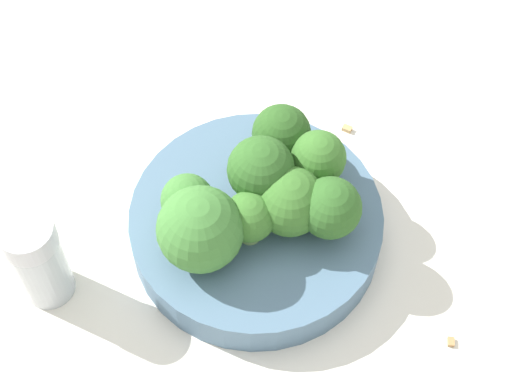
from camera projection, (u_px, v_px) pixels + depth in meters
The scene contains 13 objects.
ground_plane at pixel (256, 237), 0.64m from camera, with size 3.00×3.00×0.00m, color silver.
bowl at pixel (256, 226), 0.62m from camera, with size 0.18×0.18×0.03m, color slate.
broccoli_floret_0 at pixel (261, 171), 0.59m from camera, with size 0.05×0.05×0.06m.
broccoli_floret_1 at pixel (249, 217), 0.58m from camera, with size 0.04×0.04×0.04m.
broccoli_floret_2 at pixel (330, 210), 0.58m from camera, with size 0.04×0.04×0.05m.
broccoli_floret_3 at pixel (200, 230), 0.57m from camera, with size 0.06×0.06×0.06m.
broccoli_floret_4 at pixel (281, 135), 0.61m from camera, with size 0.04×0.04×0.05m.
broccoli_floret_5 at pixel (289, 206), 0.58m from camera, with size 0.05×0.05×0.05m.
broccoli_floret_6 at pixel (318, 159), 0.60m from camera, with size 0.04×0.04×0.05m.
broccoli_floret_7 at pixel (187, 201), 0.59m from camera, with size 0.04×0.04×0.05m.
pepper_shaker at pixel (38, 259), 0.58m from camera, with size 0.04×0.04×0.08m.
almond_crumb_0 at pixel (347, 127), 0.69m from camera, with size 0.01×0.01×0.01m, color tan.
almond_crumb_2 at pixel (451, 341), 0.59m from camera, with size 0.01×0.00×0.01m, color #AD7F4C.
Camera 1 is at (0.31, 0.07, 0.55)m, focal length 60.00 mm.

